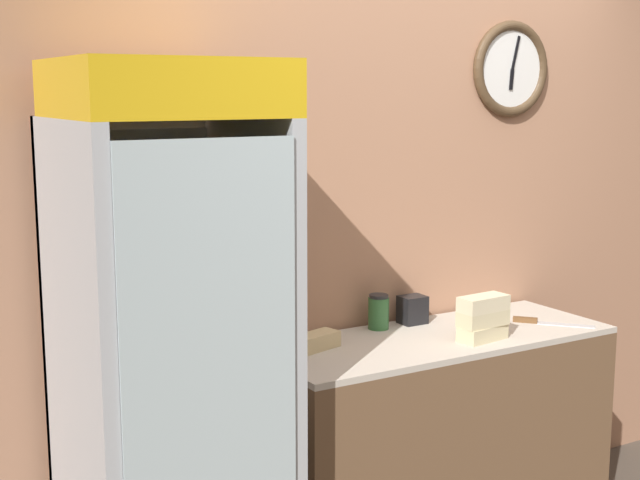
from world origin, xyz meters
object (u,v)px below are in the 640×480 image
Objects in this scene: sandwich_stack_middle at (483,318)px; sandwich_stack_bottom at (482,333)px; sandwich_flat_left at (315,341)px; chefs_knife at (542,322)px; sandwich_stack_top at (483,303)px; napkin_dispenser at (412,310)px; condiment_jar at (379,312)px; beverage_cooler at (163,335)px.

sandwich_stack_bottom is at bearing 180.00° from sandwich_stack_middle.
sandwich_flat_left is 0.80× the size of chefs_knife.
chefs_knife is at bearing 9.65° from sandwich_stack_middle.
sandwich_stack_top reaches higher than sandwich_stack_bottom.
sandwich_flat_left is 0.57m from napkin_dispenser.
condiment_jar reaches higher than chefs_knife.
sandwich_stack_middle is 1.45× the size of condiment_jar.
condiment_jar is at bearing 126.60° from sandwich_stack_bottom.
sandwich_stack_bottom is (1.30, -0.11, -0.15)m from beverage_cooler.
condiment_jar reaches higher than napkin_dispenser.
sandwich_stack_bottom is 1.83× the size of napkin_dispenser.
sandwich_flat_left is (-0.64, 0.23, -0.06)m from sandwich_stack_middle.
sandwich_stack_top is (1.30, -0.11, -0.03)m from beverage_cooler.
condiment_jar is at bearing -179.95° from napkin_dispenser.
condiment_jar reaches higher than sandwich_flat_left.
sandwich_stack_bottom is at bearing 0.00° from sandwich_stack_top.
sandwich_stack_top reaches higher than condiment_jar.
napkin_dispenser is (-0.09, 0.35, -0.03)m from sandwich_stack_middle.
sandwich_stack_bottom is at bearing -53.40° from condiment_jar.
napkin_dispenser is at bearing 0.05° from condiment_jar.
condiment_jar reaches higher than sandwich_stack_bottom.
sandwich_flat_left is 0.40m from condiment_jar.
chefs_knife is (0.39, 0.07, -0.14)m from sandwich_stack_top.
sandwich_stack_middle is at bearing -5.03° from beverage_cooler.
sandwich_stack_bottom is 0.12m from sandwich_stack_top.
chefs_knife is at bearing 9.65° from sandwich_stack_top.
beverage_cooler is 8.96× the size of sandwich_flat_left.
napkin_dispenser is (-0.48, 0.29, 0.05)m from chefs_knife.
beverage_cooler is 1.07m from condiment_jar.
sandwich_stack_middle is (1.30, -0.11, -0.09)m from beverage_cooler.
chefs_knife is at bearing 9.65° from sandwich_stack_bottom.
condiment_jar is (-0.26, 0.35, -0.02)m from sandwich_stack_middle.
sandwich_stack_middle is 0.37m from napkin_dispenser.
beverage_cooler is at bearing 174.97° from sandwich_stack_middle.
napkin_dispenser is at bearing 103.81° from sandwich_stack_top.
condiment_jar reaches higher than sandwich_stack_middle.
sandwich_stack_top is at bearing -5.03° from beverage_cooler.
sandwich_flat_left is at bearing -167.38° from napkin_dispenser.
napkin_dispenser is at bearing 103.81° from sandwich_stack_middle.
condiment_jar is 0.18m from napkin_dispenser.
chefs_knife is at bearing -1.63° from beverage_cooler.
chefs_knife is at bearing -23.77° from condiment_jar.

